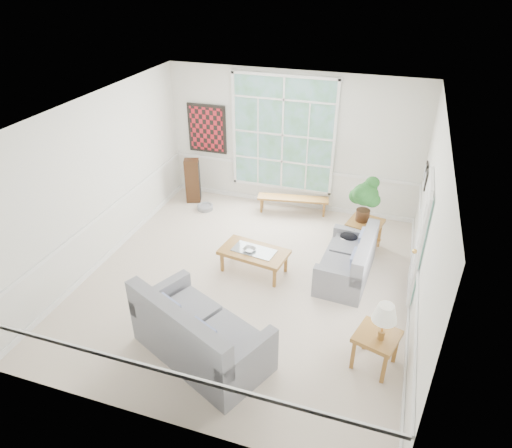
# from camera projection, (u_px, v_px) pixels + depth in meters

# --- Properties ---
(floor) EXTENTS (5.50, 6.00, 0.01)m
(floor) POSITION_uv_depth(u_px,v_px,m) (247.00, 280.00, 8.04)
(floor) COLOR beige
(floor) RESTS_ON ground
(ceiling) EXTENTS (5.50, 6.00, 0.02)m
(ceiling) POSITION_uv_depth(u_px,v_px,m) (245.00, 112.00, 6.52)
(ceiling) COLOR white
(ceiling) RESTS_ON ground
(wall_back) EXTENTS (5.50, 0.02, 3.00)m
(wall_back) POSITION_uv_depth(u_px,v_px,m) (292.00, 142.00, 9.73)
(wall_back) COLOR silver
(wall_back) RESTS_ON ground
(wall_front) EXTENTS (5.50, 0.02, 3.00)m
(wall_front) POSITION_uv_depth(u_px,v_px,m) (153.00, 332.00, 4.82)
(wall_front) COLOR silver
(wall_front) RESTS_ON ground
(wall_left) EXTENTS (0.02, 6.00, 3.00)m
(wall_left) POSITION_uv_depth(u_px,v_px,m) (99.00, 182.00, 8.01)
(wall_left) COLOR silver
(wall_left) RESTS_ON ground
(wall_right) EXTENTS (0.02, 6.00, 3.00)m
(wall_right) POSITION_uv_depth(u_px,v_px,m) (427.00, 233.00, 6.54)
(wall_right) COLOR silver
(wall_right) RESTS_ON ground
(window_back) EXTENTS (2.30, 0.08, 2.40)m
(window_back) POSITION_uv_depth(u_px,v_px,m) (283.00, 135.00, 9.68)
(window_back) COLOR white
(window_back) RESTS_ON wall_back
(entry_door) EXTENTS (0.08, 0.90, 2.10)m
(entry_door) POSITION_uv_depth(u_px,v_px,m) (419.00, 238.00, 7.27)
(entry_door) COLOR white
(entry_door) RESTS_ON floor
(door_sidelight) EXTENTS (0.08, 0.26, 1.90)m
(door_sidelight) POSITION_uv_depth(u_px,v_px,m) (420.00, 254.00, 6.71)
(door_sidelight) COLOR white
(door_sidelight) RESTS_ON wall_right
(wall_art) EXTENTS (0.90, 0.06, 1.10)m
(wall_art) POSITION_uv_depth(u_px,v_px,m) (207.00, 129.00, 10.16)
(wall_art) COLOR maroon
(wall_art) RESTS_ON wall_back
(wall_frame_near) EXTENTS (0.04, 0.26, 0.32)m
(wall_frame_near) POSITION_uv_depth(u_px,v_px,m) (425.00, 180.00, 7.96)
(wall_frame_near) COLOR black
(wall_frame_near) RESTS_ON wall_right
(wall_frame_far) EXTENTS (0.04, 0.26, 0.32)m
(wall_frame_far) POSITION_uv_depth(u_px,v_px,m) (425.00, 171.00, 8.29)
(wall_frame_far) COLOR black
(wall_frame_far) RESTS_ON wall_right
(loveseat_right) EXTENTS (0.91, 1.59, 0.83)m
(loveseat_right) POSITION_uv_depth(u_px,v_px,m) (347.00, 257.00, 7.92)
(loveseat_right) COLOR gray
(loveseat_right) RESTS_ON floor
(loveseat_front) EXTENTS (2.20, 1.74, 1.06)m
(loveseat_front) POSITION_uv_depth(u_px,v_px,m) (201.00, 326.00, 6.29)
(loveseat_front) COLOR gray
(loveseat_front) RESTS_ON floor
(coffee_table) EXTENTS (1.26, 0.81, 0.44)m
(coffee_table) POSITION_uv_depth(u_px,v_px,m) (254.00, 261.00, 8.16)
(coffee_table) COLOR #926028
(coffee_table) RESTS_ON floor
(pewter_bowl) EXTENTS (0.32, 0.32, 0.07)m
(pewter_bowl) POSITION_uv_depth(u_px,v_px,m) (249.00, 249.00, 8.02)
(pewter_bowl) COLOR #A3A2A8
(pewter_bowl) RESTS_ON coffee_table
(window_bench) EXTENTS (1.58, 0.56, 0.36)m
(window_bench) POSITION_uv_depth(u_px,v_px,m) (293.00, 205.00, 10.07)
(window_bench) COLOR #926028
(window_bench) RESTS_ON floor
(end_table) EXTENTS (0.73, 0.73, 0.60)m
(end_table) POSITION_uv_depth(u_px,v_px,m) (364.00, 235.00, 8.75)
(end_table) COLOR #926028
(end_table) RESTS_ON floor
(houseplant) EXTENTS (0.72, 0.72, 0.89)m
(houseplant) POSITION_uv_depth(u_px,v_px,m) (365.00, 199.00, 8.42)
(houseplant) COLOR #205620
(houseplant) RESTS_ON end_table
(side_table) EXTENTS (0.68, 0.68, 0.56)m
(side_table) POSITION_uv_depth(u_px,v_px,m) (375.00, 350.00, 6.24)
(side_table) COLOR #926028
(side_table) RESTS_ON floor
(table_lamp) EXTENTS (0.35, 0.35, 0.57)m
(table_lamp) POSITION_uv_depth(u_px,v_px,m) (384.00, 322.00, 5.89)
(table_lamp) COLOR white
(table_lamp) RESTS_ON side_table
(pet_bed) EXTENTS (0.50, 0.50, 0.11)m
(pet_bed) POSITION_uv_depth(u_px,v_px,m) (205.00, 207.00, 10.25)
(pet_bed) COLOR gray
(pet_bed) RESTS_ON floor
(floor_speaker) EXTENTS (0.38, 0.34, 1.02)m
(floor_speaker) POSITION_uv_depth(u_px,v_px,m) (193.00, 181.00, 10.38)
(floor_speaker) COLOR #392010
(floor_speaker) RESTS_ON floor
(cat) EXTENTS (0.35, 0.26, 0.15)m
(cat) POSITION_uv_depth(u_px,v_px,m) (349.00, 236.00, 8.34)
(cat) COLOR black
(cat) RESTS_ON loveseat_right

